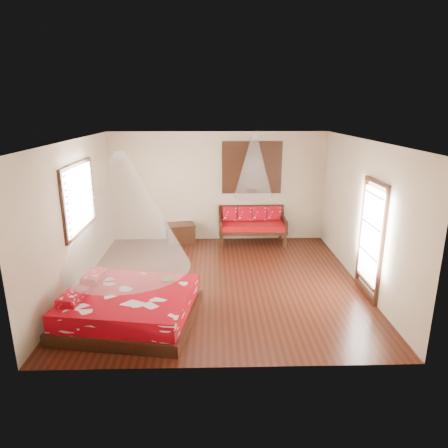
# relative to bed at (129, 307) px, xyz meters

# --- Properties ---
(room) EXTENTS (5.54, 5.54, 2.84)m
(room) POSITION_rel_bed_xyz_m (1.52, 1.47, 1.15)
(room) COLOR black
(room) RESTS_ON ground
(bed) EXTENTS (2.31, 2.15, 0.64)m
(bed) POSITION_rel_bed_xyz_m (0.00, 0.00, 0.00)
(bed) COLOR black
(bed) RESTS_ON floor
(daybed) EXTENTS (1.70, 0.76, 0.94)m
(daybed) POSITION_rel_bed_xyz_m (2.37, 3.85, 0.27)
(daybed) COLOR black
(daybed) RESTS_ON floor
(storage_chest) EXTENTS (0.83, 0.68, 0.50)m
(storage_chest) POSITION_rel_bed_xyz_m (0.53, 3.92, 0.00)
(storage_chest) COLOR black
(storage_chest) RESTS_ON floor
(shutter_panel) EXTENTS (1.52, 0.06, 1.32)m
(shutter_panel) POSITION_rel_bed_xyz_m (2.37, 4.19, 1.65)
(shutter_panel) COLOR black
(shutter_panel) RESTS_ON wall_back
(window_left) EXTENTS (0.10, 1.74, 1.34)m
(window_left) POSITION_rel_bed_xyz_m (-1.19, 1.67, 1.45)
(window_left) COLOR black
(window_left) RESTS_ON wall_left
(glazed_door) EXTENTS (0.08, 1.02, 2.16)m
(glazed_door) POSITION_rel_bed_xyz_m (4.23, 0.87, 0.82)
(glazed_door) COLOR black
(glazed_door) RESTS_ON floor
(wine_tray) EXTENTS (0.24, 0.24, 0.20)m
(wine_tray) POSITION_rel_bed_xyz_m (0.58, 0.49, 0.30)
(wine_tray) COLOR brown
(wine_tray) RESTS_ON bed
(mosquito_net_main) EXTENTS (2.01, 2.01, 1.80)m
(mosquito_net_main) POSITION_rel_bed_xyz_m (0.02, -0.00, 1.60)
(mosquito_net_main) COLOR white
(mosquito_net_main) RESTS_ON ceiling
(mosquito_net_daybed) EXTENTS (0.95, 0.95, 1.50)m
(mosquito_net_daybed) POSITION_rel_bed_xyz_m (2.37, 3.72, 1.75)
(mosquito_net_daybed) COLOR white
(mosquito_net_daybed) RESTS_ON ceiling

